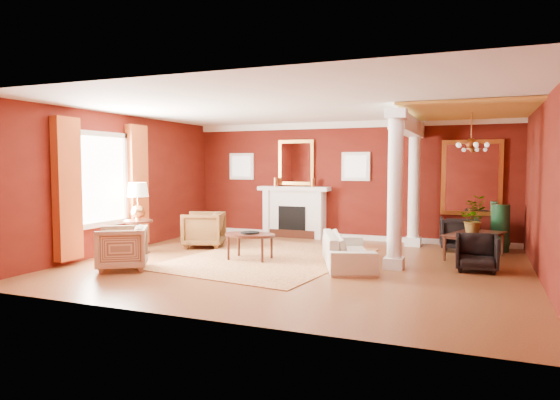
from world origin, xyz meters
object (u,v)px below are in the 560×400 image
at_px(armchair_leopard, 204,228).
at_px(sofa, 348,244).
at_px(dining_table, 476,239).
at_px(side_table, 138,206).
at_px(coffee_table, 250,236).
at_px(armchair_stripe, 122,246).

bearing_deg(armchair_leopard, sofa, 58.16).
bearing_deg(dining_table, sofa, 147.53).
bearing_deg(armchair_leopard, dining_table, 79.56).
bearing_deg(dining_table, side_table, 127.20).
xyz_separation_m(sofa, coffee_table, (-1.89, -0.15, 0.07)).
relative_size(armchair_leopard, dining_table, 0.62).
bearing_deg(coffee_table, armchair_leopard, 148.42).
relative_size(sofa, armchair_stripe, 2.41).
xyz_separation_m(armchair_stripe, side_table, (-0.78, 1.47, 0.57)).
relative_size(sofa, coffee_table, 1.99).
bearing_deg(sofa, dining_table, -73.54).
distance_m(sofa, side_table, 4.43).
xyz_separation_m(armchair_stripe, dining_table, (5.75, 3.43, -0.03)).
bearing_deg(sofa, coffee_table, 73.88).
height_order(armchair_stripe, side_table, side_table).
xyz_separation_m(side_table, dining_table, (6.53, 1.96, -0.60)).
relative_size(sofa, dining_table, 1.43).
bearing_deg(armchair_leopard, side_table, -54.38).
distance_m(armchair_leopard, armchair_stripe, 2.66).
relative_size(armchair_leopard, armchair_stripe, 1.04).
relative_size(side_table, dining_table, 1.04).
bearing_deg(armchair_stripe, armchair_leopard, 145.22).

